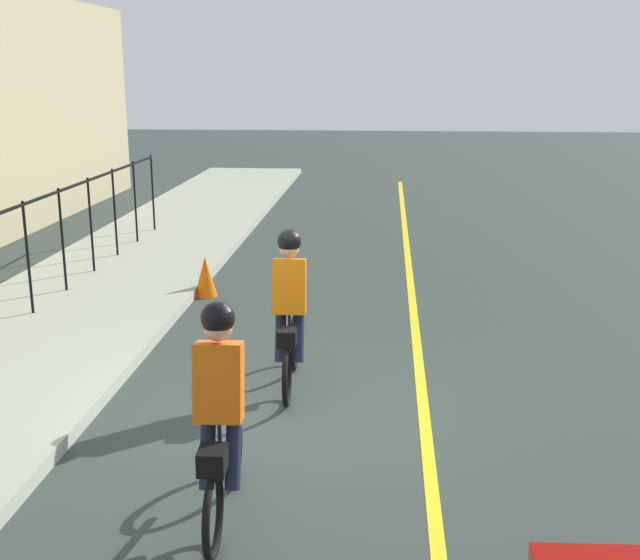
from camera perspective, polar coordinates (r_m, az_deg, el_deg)
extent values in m
plane|color=#2F3A34|center=(8.42, -3.59, -9.66)|extent=(80.00, 80.00, 0.00)
cube|color=yellow|center=(8.35, 7.51, -9.96)|extent=(36.00, 0.12, 0.01)
cylinder|color=black|center=(11.79, -20.20, 1.50)|extent=(0.04, 0.04, 1.60)
cylinder|color=black|center=(12.88, -17.98, 2.76)|extent=(0.04, 0.04, 1.60)
cylinder|color=black|center=(13.99, -16.10, 3.81)|extent=(0.04, 0.04, 1.60)
cylinder|color=black|center=(15.11, -14.49, 4.71)|extent=(0.04, 0.04, 1.60)
cylinder|color=black|center=(16.25, -13.11, 5.48)|extent=(0.04, 0.04, 1.60)
cylinder|color=black|center=(17.40, -11.90, 6.15)|extent=(0.04, 0.04, 1.60)
torus|color=black|center=(7.02, -6.17, -11.96)|extent=(0.66, 0.09, 0.66)
torus|color=black|center=(6.12, -7.67, -16.38)|extent=(0.66, 0.09, 0.66)
cube|color=black|center=(6.45, -6.93, -12.07)|extent=(0.93, 0.08, 0.24)
cylinder|color=black|center=(6.25, -7.19, -11.46)|extent=(0.03, 0.03, 0.35)
cube|color=#D45D0F|center=(6.10, -7.26, -7.25)|extent=(0.35, 0.37, 0.63)
sphere|color=tan|center=(6.00, -7.31, -3.36)|extent=(0.22, 0.22, 0.22)
sphere|color=black|center=(5.98, -7.34, -2.72)|extent=(0.26, 0.26, 0.26)
cylinder|color=#191E38|center=(6.31, -8.05, -11.71)|extent=(0.34, 0.13, 0.65)
cylinder|color=#191E38|center=(6.28, -6.22, -11.79)|extent=(0.34, 0.13, 0.65)
cube|color=black|center=(5.96, -7.72, -12.67)|extent=(0.25, 0.21, 0.18)
torus|color=black|center=(9.51, -1.86, -4.56)|extent=(0.66, 0.09, 0.66)
torus|color=black|center=(8.53, -2.39, -6.90)|extent=(0.66, 0.09, 0.66)
cube|color=black|center=(8.93, -2.12, -4.16)|extent=(0.93, 0.08, 0.24)
cylinder|color=black|center=(8.74, -2.21, -3.55)|extent=(0.03, 0.03, 0.35)
cube|color=#CC650A|center=(8.65, -2.22, -0.46)|extent=(0.35, 0.37, 0.63)
sphere|color=tan|center=(8.60, -2.22, 2.33)|extent=(0.22, 0.22, 0.22)
sphere|color=black|center=(8.58, -2.22, 2.78)|extent=(0.26, 0.26, 0.26)
cylinder|color=#191E38|center=(8.79, -2.84, -3.79)|extent=(0.34, 0.13, 0.65)
cylinder|color=#191E38|center=(8.78, -1.54, -3.81)|extent=(0.34, 0.13, 0.65)
cube|color=black|center=(8.43, -2.39, -4.12)|extent=(0.25, 0.21, 0.18)
cone|color=#F36004|center=(12.72, -8.21, 0.27)|extent=(0.36, 0.36, 0.64)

